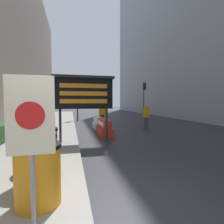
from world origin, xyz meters
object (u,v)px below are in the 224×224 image
at_px(message_board, 84,93).
at_px(traffic_light_near_curb, 77,90).
at_px(warning_sign, 31,126).
at_px(traffic_light_far_side, 144,92).
at_px(pedestrian_worker, 102,112).
at_px(barrel_drum_back, 43,147).
at_px(jersey_barrier_red_striped, 104,128).
at_px(jersey_barrier_white, 98,124).
at_px(barrel_drum_foreground, 38,174).
at_px(barrel_drum_middle, 39,158).
at_px(traffic_cone_near, 98,122).
at_px(pedestrian_passerby, 146,115).

height_order(message_board, traffic_light_near_curb, traffic_light_near_curb).
height_order(warning_sign, traffic_light_far_side, traffic_light_far_side).
bearing_deg(pedestrian_worker, traffic_light_far_side, -134.46).
bearing_deg(traffic_light_near_curb, pedestrian_worker, -65.56).
distance_m(barrel_drum_back, jersey_barrier_red_striped, 4.97).
relative_size(barrel_drum_back, jersey_barrier_red_striped, 0.52).
xyz_separation_m(traffic_light_near_curb, traffic_light_far_side, (8.16, 3.87, 0.13)).
bearing_deg(jersey_barrier_white, pedestrian_worker, 69.95).
xyz_separation_m(jersey_barrier_white, pedestrian_worker, (0.51, 1.39, 0.66)).
distance_m(barrel_drum_foreground, pedestrian_worker, 10.01).
distance_m(barrel_drum_middle, traffic_light_far_side, 18.86).
bearing_deg(barrel_drum_middle, traffic_light_far_side, 59.85).
height_order(traffic_light_near_curb, traffic_light_far_side, traffic_light_far_side).
xyz_separation_m(barrel_drum_foreground, pedestrian_worker, (2.73, 9.62, 0.39)).
relative_size(message_board, traffic_light_near_curb, 0.72).
distance_m(barrel_drum_back, pedestrian_worker, 8.44).
relative_size(barrel_drum_back, traffic_light_near_curb, 0.25).
height_order(jersey_barrier_red_striped, jersey_barrier_white, jersey_barrier_red_striped).
xyz_separation_m(barrel_drum_middle, traffic_cone_near, (2.52, 8.52, -0.31)).
relative_size(barrel_drum_middle, message_board, 0.34).
distance_m(warning_sign, traffic_cone_near, 10.30).
bearing_deg(traffic_cone_near, barrel_drum_middle, -106.48).
relative_size(jersey_barrier_red_striped, jersey_barrier_white, 1.12).
xyz_separation_m(warning_sign, pedestrian_worker, (2.69, 10.20, -0.45)).
bearing_deg(jersey_barrier_red_striped, traffic_cone_near, 86.94).
bearing_deg(jersey_barrier_red_striped, pedestrian_passerby, 21.69).
distance_m(jersey_barrier_white, traffic_light_near_curb, 5.63).
bearing_deg(barrel_drum_middle, warning_sign, -83.73).
xyz_separation_m(jersey_barrier_white, traffic_cone_near, (0.18, 1.14, -0.05)).
height_order(jersey_barrier_white, traffic_light_near_curb, traffic_light_near_curb).
xyz_separation_m(barrel_drum_back, traffic_light_far_side, (9.45, 15.33, 2.34)).
relative_size(traffic_light_near_curb, pedestrian_worker, 2.29).
bearing_deg(traffic_light_near_curb, jersey_barrier_white, -77.40).
relative_size(jersey_barrier_red_striped, traffic_light_far_side, 0.45).
xyz_separation_m(barrel_drum_middle, barrel_drum_back, (-0.05, 0.85, 0.00)).
height_order(barrel_drum_middle, barrel_drum_back, same).
bearing_deg(traffic_light_far_side, pedestrian_passerby, -113.04).
height_order(jersey_barrier_white, traffic_cone_near, jersey_barrier_white).
relative_size(barrel_drum_middle, jersey_barrier_white, 0.58).
height_order(traffic_cone_near, traffic_light_near_curb, traffic_light_near_curb).
relative_size(jersey_barrier_red_striped, pedestrian_passerby, 1.14).
xyz_separation_m(message_board, traffic_light_far_side, (8.23, 12.71, 0.85)).
height_order(barrel_drum_middle, traffic_light_far_side, traffic_light_far_side).
bearing_deg(traffic_light_far_side, pedestrian_worker, -131.46).
xyz_separation_m(barrel_drum_foreground, pedestrian_passerby, (5.09, 7.20, 0.34)).
relative_size(jersey_barrier_white, pedestrian_passerby, 1.02).
relative_size(barrel_drum_foreground, traffic_light_near_curb, 0.25).
xyz_separation_m(message_board, jersey_barrier_red_striped, (1.18, 1.73, -1.73)).
bearing_deg(pedestrian_passerby, barrel_drum_back, 135.33).
xyz_separation_m(traffic_light_far_side, pedestrian_worker, (-6.55, -7.41, -1.95)).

